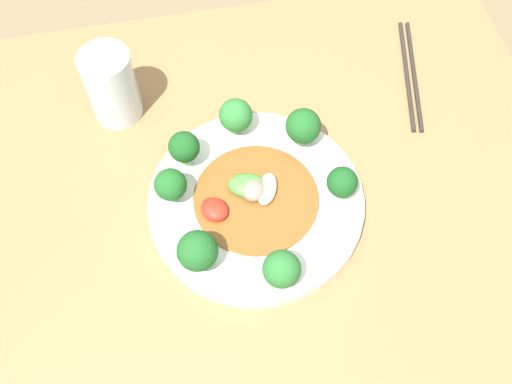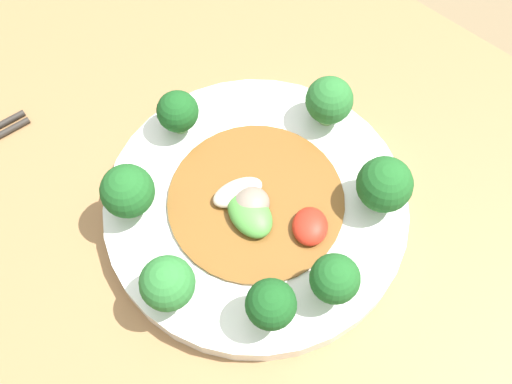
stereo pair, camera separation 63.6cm
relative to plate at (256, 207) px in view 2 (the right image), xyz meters
The scene contains 11 objects.
ground_plane 0.72m from the plate, 123.15° to the left, with size 8.00×8.00×0.00m, color #7F6B4C.
table 0.37m from the plate, 123.15° to the left, with size 0.97×0.75×0.71m.
plate is the anchor object (origin of this frame).
broccoli_north 0.13m from the plate, 92.69° to the left, with size 0.05×0.05×0.06m.
broccoli_southwest 0.13m from the plate, 138.98° to the right, with size 0.05×0.05×0.06m.
broccoli_south 0.13m from the plate, 86.03° to the right, with size 0.05×0.05×0.06m.
broccoli_northwest 0.13m from the plate, 137.39° to the left, with size 0.04×0.04×0.06m.
broccoli_west 0.12m from the plate, 169.88° to the left, with size 0.04×0.04×0.06m.
broccoli_east 0.12m from the plate, ahead, with size 0.04×0.04×0.05m.
broccoli_northeast 0.13m from the plate, 44.78° to the left, with size 0.05×0.05×0.06m.
stirfry_center 0.02m from the plate, 145.91° to the left, with size 0.17×0.17×0.02m.
Camera 2 is at (-0.16, 0.17, 1.26)m, focal length 42.00 mm.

